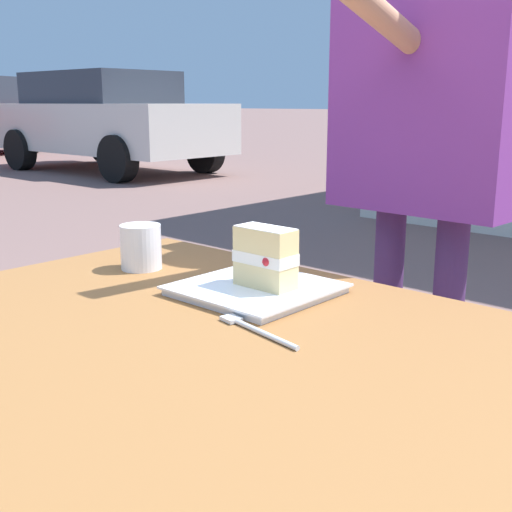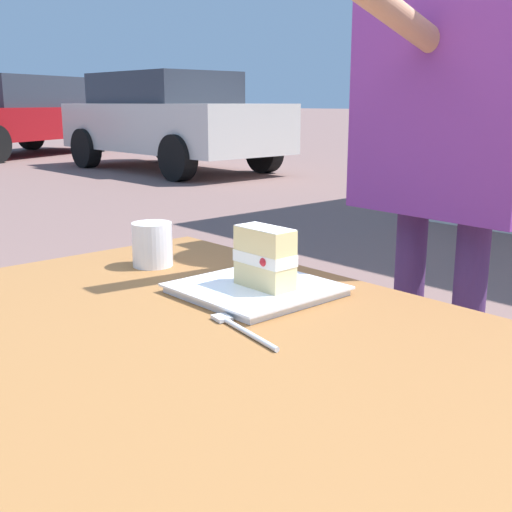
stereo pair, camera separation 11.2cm
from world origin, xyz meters
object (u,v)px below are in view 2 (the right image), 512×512
object	(u,v)px
cake_slice	(265,257)
diner_person	(450,97)
patio_table	(167,422)
parked_car_near	(169,119)
dessert_fork	(241,329)
dessert_plate	(256,289)
coffee_cup	(152,244)
parked_car_far	(15,114)

from	to	relation	value
cake_slice	diner_person	xyz separation A→B (m)	(-0.01, -0.53, 0.27)
patio_table	parked_car_near	world-z (taller)	parked_car_near
cake_slice	dessert_fork	size ratio (longest dim) A/B	0.64
dessert_plate	diner_person	world-z (taller)	diner_person
cake_slice	coffee_cup	world-z (taller)	cake_slice
cake_slice	diner_person	bearing A→B (deg)	-91.18
dessert_fork	patio_table	bearing A→B (deg)	93.48
cake_slice	parked_car_near	xyz separation A→B (m)	(7.59, -5.00, 0.01)
dessert_plate	dessert_fork	bearing A→B (deg)	131.27
cake_slice	coffee_cup	xyz separation A→B (m)	(0.31, 0.03, -0.02)
dessert_plate	dessert_fork	world-z (taller)	dessert_plate
parked_car_near	diner_person	bearing A→B (deg)	149.55
coffee_cup	parked_car_near	distance (m)	8.85
coffee_cup	parked_car_near	bearing A→B (deg)	-34.63
patio_table	dessert_fork	bearing A→B (deg)	-86.52
dessert_fork	diner_person	world-z (taller)	diner_person
parked_car_near	parked_car_far	bearing A→B (deg)	8.52
patio_table	parked_car_near	bearing A→B (deg)	-34.45
parked_car_near	patio_table	bearing A→B (deg)	145.55
cake_slice	dessert_fork	world-z (taller)	cake_slice
dessert_fork	parked_car_far	world-z (taller)	parked_car_far
cake_slice	dessert_fork	distance (m)	0.20
dessert_plate	parked_car_far	world-z (taller)	parked_car_far
cake_slice	parked_car_far	distance (m)	12.72
cake_slice	parked_car_near	bearing A→B (deg)	-33.37
patio_table	parked_car_near	distance (m)	9.35
patio_table	diner_person	xyz separation A→B (m)	(0.11, -0.82, 0.43)
dessert_plate	cake_slice	distance (m)	0.06
coffee_cup	parked_car_near	world-z (taller)	parked_car_near
dessert_plate	parked_car_near	xyz separation A→B (m)	(7.57, -5.01, 0.07)
patio_table	diner_person	world-z (taller)	diner_person
patio_table	cake_slice	xyz separation A→B (m)	(0.12, -0.29, 0.16)
parked_car_far	patio_table	bearing A→B (deg)	158.98
cake_slice	parked_car_near	distance (m)	9.09
dessert_fork	parked_car_near	xyz separation A→B (m)	(7.70, -5.15, 0.07)
patio_table	cake_slice	bearing A→B (deg)	-67.91
coffee_cup	parked_car_near	size ratio (longest dim) A/B	0.02
dessert_fork	coffee_cup	size ratio (longest dim) A/B	1.88
dessert_plate	diner_person	xyz separation A→B (m)	(-0.03, -0.54, 0.33)
coffee_cup	diner_person	world-z (taller)	diner_person
patio_table	cake_slice	world-z (taller)	cake_slice
dessert_fork	dessert_plate	bearing A→B (deg)	-48.73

